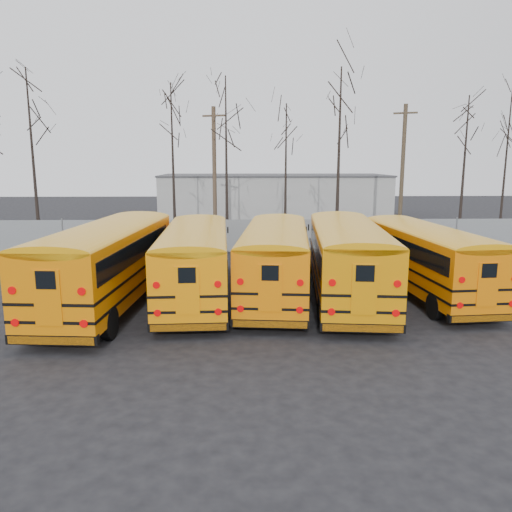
{
  "coord_description": "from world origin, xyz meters",
  "views": [
    {
      "loc": [
        -1.14,
        -18.06,
        5.53
      ],
      "look_at": [
        -0.59,
        2.35,
        1.6
      ],
      "focal_mm": 35.0,
      "sensor_mm": 36.0,
      "label": 1
    }
  ],
  "objects_px": {
    "bus_b": "(196,256)",
    "utility_pole_right": "(402,169)",
    "bus_c": "(276,254)",
    "bus_d": "(347,254)",
    "utility_pole_left": "(214,173)",
    "bus_a": "(109,257)",
    "bus_e": "(425,254)"
  },
  "relations": [
    {
      "from": "bus_b",
      "to": "utility_pole_right",
      "type": "distance_m",
      "value": 21.98
    },
    {
      "from": "bus_c",
      "to": "utility_pole_right",
      "type": "relative_size",
      "value": 1.16
    },
    {
      "from": "bus_d",
      "to": "utility_pole_left",
      "type": "bearing_deg",
      "value": 117.41
    },
    {
      "from": "bus_b",
      "to": "utility_pole_right",
      "type": "bearing_deg",
      "value": 49.17
    },
    {
      "from": "bus_c",
      "to": "bus_d",
      "type": "bearing_deg",
      "value": -0.58
    },
    {
      "from": "bus_d",
      "to": "utility_pole_left",
      "type": "relative_size",
      "value": 1.27
    },
    {
      "from": "bus_a",
      "to": "utility_pole_left",
      "type": "distance_m",
      "value": 16.54
    },
    {
      "from": "bus_b",
      "to": "bus_c",
      "type": "relative_size",
      "value": 0.99
    },
    {
      "from": "bus_b",
      "to": "bus_a",
      "type": "bearing_deg",
      "value": -168.3
    },
    {
      "from": "utility_pole_left",
      "to": "utility_pole_right",
      "type": "xyz_separation_m",
      "value": [
        13.6,
        1.82,
        0.21
      ]
    },
    {
      "from": "bus_a",
      "to": "utility_pole_right",
      "type": "xyz_separation_m",
      "value": [
        16.77,
        17.81,
        2.97
      ]
    },
    {
      "from": "bus_a",
      "to": "bus_e",
      "type": "bearing_deg",
      "value": 10.38
    },
    {
      "from": "bus_e",
      "to": "utility_pole_left",
      "type": "height_order",
      "value": "utility_pole_left"
    },
    {
      "from": "bus_a",
      "to": "bus_e",
      "type": "height_order",
      "value": "bus_a"
    },
    {
      "from": "bus_d",
      "to": "bus_e",
      "type": "relative_size",
      "value": 1.08
    },
    {
      "from": "bus_c",
      "to": "utility_pole_left",
      "type": "height_order",
      "value": "utility_pole_left"
    },
    {
      "from": "bus_d",
      "to": "utility_pole_right",
      "type": "xyz_separation_m",
      "value": [
        7.51,
        17.11,
        3.02
      ]
    },
    {
      "from": "utility_pole_left",
      "to": "utility_pole_right",
      "type": "relative_size",
      "value": 0.96
    },
    {
      "from": "bus_d",
      "to": "utility_pole_left",
      "type": "xyz_separation_m",
      "value": [
        -6.09,
        15.29,
        2.81
      ]
    },
    {
      "from": "bus_a",
      "to": "bus_d",
      "type": "height_order",
      "value": "bus_a"
    },
    {
      "from": "bus_c",
      "to": "bus_d",
      "type": "relative_size",
      "value": 0.96
    },
    {
      "from": "utility_pole_left",
      "to": "bus_c",
      "type": "bearing_deg",
      "value": -57.39
    },
    {
      "from": "bus_c",
      "to": "bus_b",
      "type": "bearing_deg",
      "value": -170.3
    },
    {
      "from": "bus_a",
      "to": "bus_c",
      "type": "height_order",
      "value": "bus_a"
    },
    {
      "from": "bus_b",
      "to": "bus_d",
      "type": "bearing_deg",
      "value": -3.15
    },
    {
      "from": "bus_b",
      "to": "utility_pole_right",
      "type": "relative_size",
      "value": 1.15
    },
    {
      "from": "bus_a",
      "to": "bus_b",
      "type": "relative_size",
      "value": 1.08
    },
    {
      "from": "bus_c",
      "to": "utility_pole_left",
      "type": "xyz_separation_m",
      "value": [
        -3.25,
        14.98,
        2.89
      ]
    },
    {
      "from": "bus_a",
      "to": "bus_e",
      "type": "relative_size",
      "value": 1.1
    },
    {
      "from": "bus_e",
      "to": "bus_b",
      "type": "bearing_deg",
      "value": 178.52
    },
    {
      "from": "utility_pole_left",
      "to": "bus_b",
      "type": "bearing_deg",
      "value": -69.49
    },
    {
      "from": "utility_pole_right",
      "to": "bus_c",
      "type": "bearing_deg",
      "value": -97.49
    }
  ]
}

